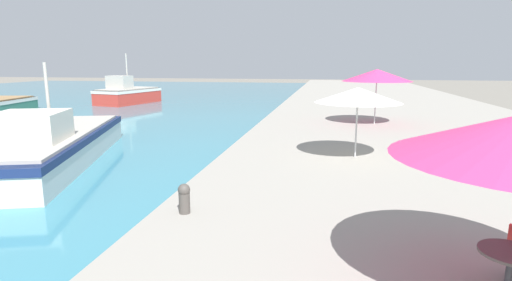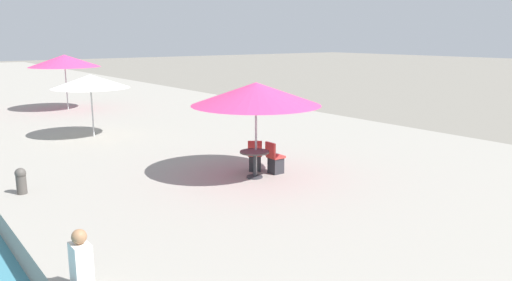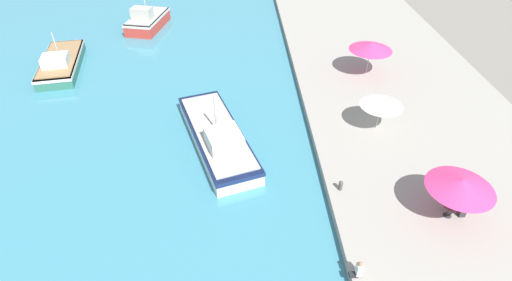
{
  "view_description": "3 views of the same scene",
  "coord_description": "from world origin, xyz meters",
  "px_view_note": "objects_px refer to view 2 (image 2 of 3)",
  "views": [
    {
      "loc": [
        3.72,
        6.12,
        3.8
      ],
      "look_at": [
        1.5,
        18.09,
        1.41
      ],
      "focal_mm": 28.0,
      "sensor_mm": 36.0,
      "label": 1
    },
    {
      "loc": [
        -1.77,
        1.02,
        4.41
      ],
      "look_at": [
        6.28,
        11.64,
        1.61
      ],
      "focal_mm": 35.0,
      "sensor_mm": 36.0,
      "label": 2
    },
    {
      "loc": [
        -5.05,
        -2.67,
        17.21
      ],
      "look_at": [
        -4.0,
        18.0,
        1.21
      ],
      "focal_mm": 28.0,
      "sensor_mm": 36.0,
      "label": 3
    }
  ],
  "objects_px": {
    "cafe_umbrella_pink": "(256,94)",
    "mooring_bollard": "(21,180)",
    "cafe_chair_right": "(255,160)",
    "cafe_table": "(255,159)",
    "person_at_quay": "(78,266)",
    "cafe_chair_left": "(275,162)",
    "cafe_umbrella_white": "(90,81)",
    "cafe_umbrella_striped": "(64,61)"
  },
  "relations": [
    {
      "from": "cafe_umbrella_pink",
      "to": "person_at_quay",
      "type": "xyz_separation_m",
      "value": [
        -6.01,
        -3.55,
        -1.83
      ]
    },
    {
      "from": "cafe_chair_left",
      "to": "cafe_chair_right",
      "type": "distance_m",
      "value": 0.63
    },
    {
      "from": "cafe_table",
      "to": "person_at_quay",
      "type": "distance_m",
      "value": 6.8
    },
    {
      "from": "cafe_table",
      "to": "cafe_umbrella_striped",
      "type": "bearing_deg",
      "value": 90.21
    },
    {
      "from": "person_at_quay",
      "to": "mooring_bollard",
      "type": "bearing_deg",
      "value": 85.45
    },
    {
      "from": "cafe_chair_right",
      "to": "cafe_umbrella_striped",
      "type": "bearing_deg",
      "value": 129.87
    },
    {
      "from": "cafe_umbrella_striped",
      "to": "cafe_chair_right",
      "type": "distance_m",
      "value": 15.88
    },
    {
      "from": "cafe_umbrella_striped",
      "to": "mooring_bollard",
      "type": "xyz_separation_m",
      "value": [
        -5.35,
        -13.97,
        -2.19
      ]
    },
    {
      "from": "cafe_umbrella_striped",
      "to": "cafe_table",
      "type": "height_order",
      "value": "cafe_umbrella_striped"
    },
    {
      "from": "cafe_umbrella_pink",
      "to": "person_at_quay",
      "type": "distance_m",
      "value": 7.22
    },
    {
      "from": "cafe_umbrella_pink",
      "to": "mooring_bollard",
      "type": "distance_m",
      "value": 6.27
    },
    {
      "from": "mooring_bollard",
      "to": "cafe_umbrella_pink",
      "type": "bearing_deg",
      "value": -21.52
    },
    {
      "from": "cafe_umbrella_pink",
      "to": "cafe_umbrella_striped",
      "type": "distance_m",
      "value": 16.16
    },
    {
      "from": "cafe_umbrella_white",
      "to": "mooring_bollard",
      "type": "distance_m",
      "value": 7.38
    },
    {
      "from": "cafe_umbrella_striped",
      "to": "mooring_bollard",
      "type": "distance_m",
      "value": 15.12
    },
    {
      "from": "cafe_umbrella_white",
      "to": "cafe_umbrella_pink",
      "type": "bearing_deg",
      "value": -78.63
    },
    {
      "from": "mooring_bollard",
      "to": "person_at_quay",
      "type": "bearing_deg",
      "value": -94.55
    },
    {
      "from": "cafe_umbrella_striped",
      "to": "mooring_bollard",
      "type": "relative_size",
      "value": 5.49
    },
    {
      "from": "cafe_umbrella_striped",
      "to": "cafe_umbrella_pink",
      "type": "bearing_deg",
      "value": -89.28
    },
    {
      "from": "cafe_table",
      "to": "person_at_quay",
      "type": "height_order",
      "value": "person_at_quay"
    },
    {
      "from": "mooring_bollard",
      "to": "cafe_chair_right",
      "type": "bearing_deg",
      "value": -16.55
    },
    {
      "from": "person_at_quay",
      "to": "cafe_chair_left",
      "type": "bearing_deg",
      "value": 27.46
    },
    {
      "from": "cafe_table",
      "to": "cafe_chair_right",
      "type": "xyz_separation_m",
      "value": [
        0.45,
        0.57,
        -0.21
      ]
    },
    {
      "from": "cafe_umbrella_pink",
      "to": "person_at_quay",
      "type": "bearing_deg",
      "value": -149.44
    },
    {
      "from": "cafe_chair_left",
      "to": "mooring_bollard",
      "type": "bearing_deg",
      "value": -110.54
    },
    {
      "from": "cafe_umbrella_pink",
      "to": "cafe_umbrella_white",
      "type": "relative_size",
      "value": 1.21
    },
    {
      "from": "cafe_umbrella_pink",
      "to": "mooring_bollard",
      "type": "xyz_separation_m",
      "value": [
        -5.55,
        2.19,
        -1.93
      ]
    },
    {
      "from": "cafe_table",
      "to": "mooring_bollard",
      "type": "height_order",
      "value": "cafe_table"
    },
    {
      "from": "cafe_chair_left",
      "to": "cafe_chair_right",
      "type": "height_order",
      "value": "same"
    },
    {
      "from": "cafe_chair_left",
      "to": "cafe_chair_right",
      "type": "xyz_separation_m",
      "value": [
        -0.28,
        0.57,
        0.0
      ]
    },
    {
      "from": "cafe_chair_right",
      "to": "cafe_chair_left",
      "type": "bearing_deg",
      "value": -26.04
    },
    {
      "from": "cafe_chair_right",
      "to": "mooring_bollard",
      "type": "bearing_deg",
      "value": -158.53
    },
    {
      "from": "cafe_chair_right",
      "to": "person_at_quay",
      "type": "distance_m",
      "value": 7.48
    },
    {
      "from": "cafe_chair_left",
      "to": "mooring_bollard",
      "type": "height_order",
      "value": "cafe_chair_left"
    },
    {
      "from": "cafe_chair_left",
      "to": "cafe_umbrella_striped",
      "type": "bearing_deg",
      "value": -177.14
    },
    {
      "from": "cafe_chair_right",
      "to": "mooring_bollard",
      "type": "height_order",
      "value": "cafe_chair_right"
    },
    {
      "from": "cafe_umbrella_pink",
      "to": "person_at_quay",
      "type": "relative_size",
      "value": 3.47
    },
    {
      "from": "cafe_chair_left",
      "to": "mooring_bollard",
      "type": "xyz_separation_m",
      "value": [
        -6.14,
        2.31,
        0.02
      ]
    },
    {
      "from": "cafe_umbrella_white",
      "to": "cafe_umbrella_striped",
      "type": "xyz_separation_m",
      "value": [
        1.45,
        7.97,
        0.42
      ]
    },
    {
      "from": "cafe_table",
      "to": "mooring_bollard",
      "type": "xyz_separation_m",
      "value": [
        -5.41,
        2.31,
        -0.18
      ]
    },
    {
      "from": "cafe_umbrella_pink",
      "to": "cafe_umbrella_white",
      "type": "xyz_separation_m",
      "value": [
        -1.65,
        8.19,
        -0.16
      ]
    },
    {
      "from": "cafe_umbrella_pink",
      "to": "mooring_bollard",
      "type": "height_order",
      "value": "cafe_umbrella_pink"
    }
  ]
}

